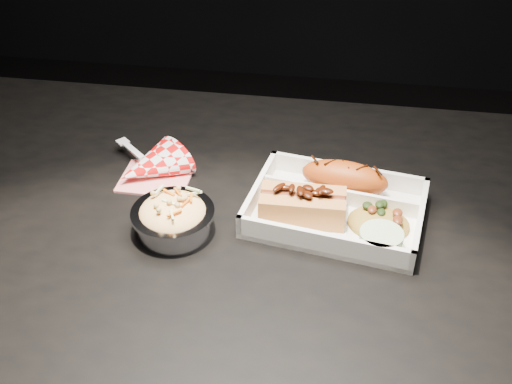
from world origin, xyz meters
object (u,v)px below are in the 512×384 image
fried_pastry (345,178)px  foil_coleslaw_cup (173,216)px  food_tray (336,211)px  hotdog (303,204)px  dining_table (241,271)px  napkin_fork (151,167)px

fried_pastry → foil_coleslaw_cup: size_ratio=1.12×
food_tray → hotdog: size_ratio=2.20×
dining_table → napkin_fork: napkin_fork is taller
fried_pastry → napkin_fork: size_ratio=0.88×
fried_pastry → foil_coleslaw_cup: (-0.24, -0.13, -0.00)m
dining_table → foil_coleslaw_cup: 0.15m
foil_coleslaw_cup → napkin_fork: 0.15m
dining_table → fried_pastry: fried_pastry is taller
dining_table → hotdog: hotdog is taller
food_tray → hotdog: hotdog is taller
food_tray → dining_table: bearing=-153.3°
food_tray → napkin_fork: 0.31m
hotdog → foil_coleslaw_cup: (-0.18, -0.05, -0.00)m
napkin_fork → hotdog: bearing=25.2°
foil_coleslaw_cup → dining_table: bearing=17.1°
dining_table → foil_coleslaw_cup: (-0.09, -0.03, 0.12)m
napkin_fork → fried_pastry: bearing=41.6°
dining_table → napkin_fork: size_ratio=7.85×
hotdog → food_tray: bearing=20.4°
dining_table → fried_pastry: (0.15, 0.10, 0.12)m
hotdog → napkin_fork: bearing=161.1°
dining_table → foil_coleslaw_cup: bearing=-162.9°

